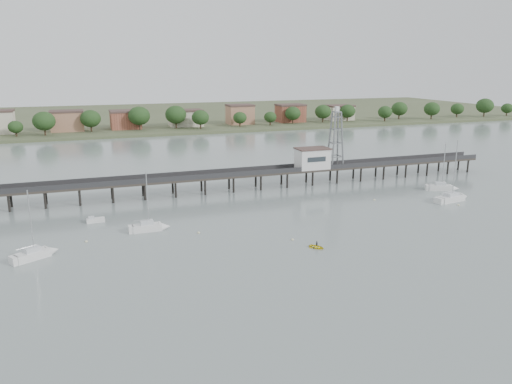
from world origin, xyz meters
TOP-DOWN VIEW (x-y plane):
  - ground_plane at (0.00, 0.00)m, footprint 500.00×500.00m
  - pier at (0.00, 60.00)m, footprint 150.00×5.00m
  - pier_building at (25.00, 60.00)m, footprint 8.40×5.40m
  - lattice_tower at (31.50, 60.00)m, footprint 3.20×3.20m
  - sailboat_e at (52.57, 43.04)m, footprint 7.48×4.87m
  - sailboat_d at (48.39, 34.46)m, footprint 9.22×4.07m
  - sailboat_a at (-37.85, 28.74)m, footprint 7.10×5.25m
  - sailboat_b at (-18.90, 36.10)m, footprint 6.96×2.11m
  - white_tender at (-28.71, 44.83)m, footprint 3.45×1.54m
  - yellow_dinghy at (5.67, 17.80)m, footprint 1.91×1.58m
  - dinghy_occupant at (5.67, 17.80)m, footprint 0.69×1.04m
  - mooring_buoys at (7.86, 31.97)m, footprint 77.50×18.57m
  - far_shore at (0.36, 239.58)m, footprint 500.00×170.00m

SIDE VIEW (x-z plane):
  - ground_plane at x=0.00m, z-range 0.00..0.00m
  - yellow_dinghy at x=5.67m, z-range -1.36..1.36m
  - dinghy_occupant at x=5.67m, z-range -0.12..0.12m
  - mooring_buoys at x=7.86m, z-range -0.12..0.28m
  - white_tender at x=-28.71m, z-range -0.25..1.07m
  - sailboat_d at x=48.39m, z-range -6.69..7.96m
  - sailboat_e at x=52.57m, z-range -5.39..6.68m
  - sailboat_a at x=-37.85m, z-range -5.20..6.50m
  - sailboat_b at x=-18.90m, z-range -5.15..6.45m
  - far_shore at x=0.36m, z-range -4.25..6.15m
  - pier at x=0.00m, z-range 1.04..6.54m
  - pier_building at x=25.00m, z-range 4.02..9.32m
  - lattice_tower at x=31.50m, z-range 3.35..18.85m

